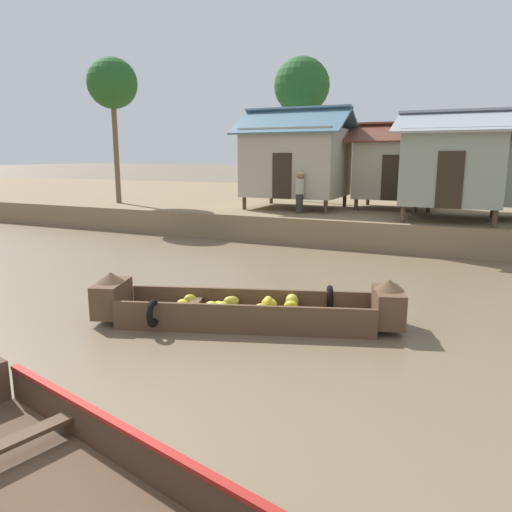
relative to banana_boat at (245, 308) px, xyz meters
name	(u,v)px	position (x,y,z in m)	size (l,w,h in m)	color
ground_plane	(325,274)	(0.22, 4.61, -0.32)	(300.00, 300.00, 0.00)	#726047
riverbank_strip	(400,208)	(0.22, 18.31, 0.18)	(160.00, 20.00, 0.98)	#7F6B4C
banana_boat	(245,308)	(0.00, 0.00, 0.00)	(5.87, 2.83, 0.97)	brown
viewer_boat	(60,490)	(0.73, -5.33, -0.04)	(5.95, 2.67, 0.85)	#473323
stilt_house_left	(296,161)	(-3.26, 11.79, 2.67)	(4.64, 3.81, 4.22)	#4C3826
stilt_house_mid_left	(398,167)	(0.72, 13.25, 2.43)	(3.96, 3.20, 3.60)	#4C3826
stilt_house_mid_right	(454,165)	(3.05, 10.42, 2.56)	(3.89, 4.10, 3.77)	#4C3826
palm_tree_mid	(302,87)	(-4.23, 15.05, 6.14)	(2.67, 2.67, 6.85)	brown
palm_tree_far	(112,85)	(-11.76, 10.43, 6.07)	(2.28, 2.28, 6.62)	brown
vendor_person	(300,190)	(-2.45, 9.98, 1.59)	(0.44, 0.44, 1.66)	#332D28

